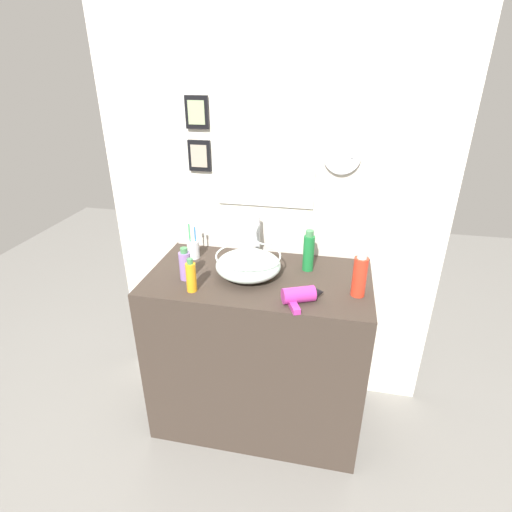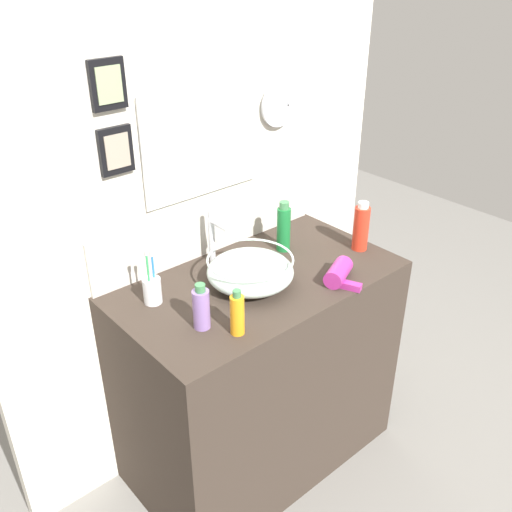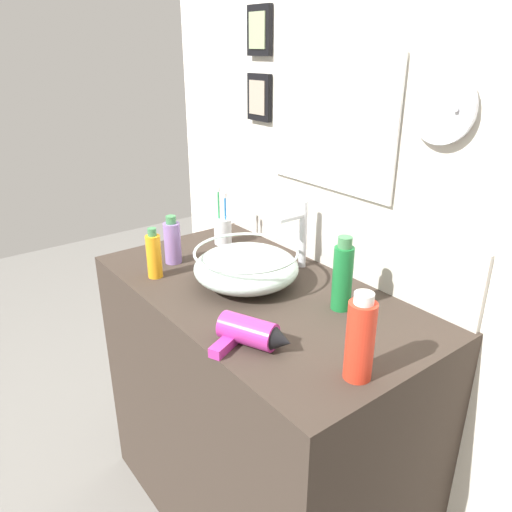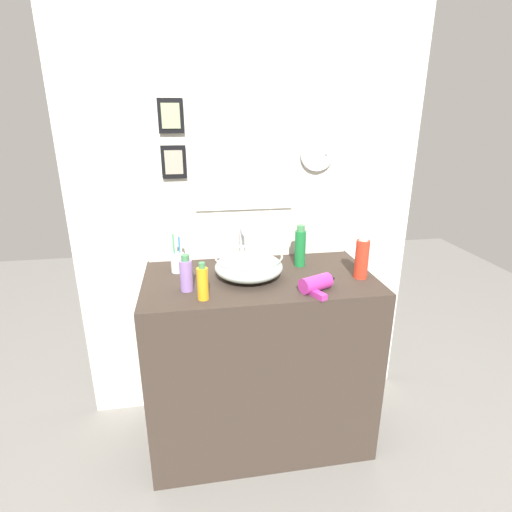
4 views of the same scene
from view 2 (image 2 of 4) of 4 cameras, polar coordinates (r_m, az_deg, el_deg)
The scene contains 11 objects.
ground_plane at distance 2.61m, azimuth 0.26°, elevation -18.90°, with size 6.00×6.00×0.00m, color gray.
vanity_counter at distance 2.30m, azimuth 0.28°, elevation -11.62°, with size 1.04×0.58×0.87m, color #382D26.
back_panel at distance 2.13m, azimuth -5.37°, elevation 8.23°, with size 1.74×0.10×2.37m.
glass_bowl_sink at distance 1.98m, azimuth -0.58°, elevation -1.51°, with size 0.30×0.30×0.11m.
faucet at distance 2.09m, azimuth -4.26°, elevation 2.19°, with size 0.02×0.11×0.21m.
hair_drier at distance 2.05m, azimuth 8.45°, elevation -1.53°, with size 0.19×0.18×0.07m.
toothbrush_cup at distance 1.92m, azimuth -10.34°, elevation -3.34°, with size 0.06×0.06×0.21m.
spray_bottle at distance 1.74m, azimuth -1.89°, elevation -5.81°, with size 0.04×0.04×0.16m.
soap_dispenser at distance 1.77m, azimuth -5.50°, elevation -5.20°, with size 0.05×0.05×0.16m.
lotion_bottle at distance 2.20m, azimuth 2.78°, elevation 2.84°, with size 0.05×0.05×0.20m.
shampoo_bottle at distance 2.24m, azimuth 10.47°, elevation 2.85°, with size 0.06×0.06×0.20m.
Camera 2 is at (-1.15, -1.31, 1.94)m, focal length 40.00 mm.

